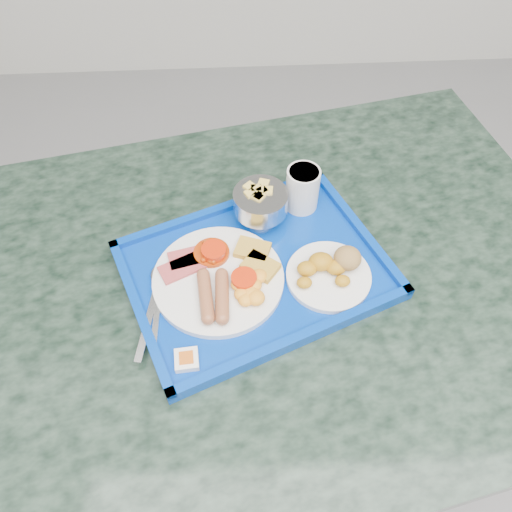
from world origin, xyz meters
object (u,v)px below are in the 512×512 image
Objects in this scene: table at (246,336)px; main_plate at (223,278)px; fruit_bowl at (260,202)px; juice_cup at (302,188)px; bread_plate at (331,270)px; tray at (256,271)px.

table is 0.25m from main_plate.
juice_cup is (0.09, 0.03, 0.00)m from fruit_bowl.
table is 0.29m from bread_plate.
fruit_bowl is 0.09m from juice_cup.
bread_plate is 0.19m from fruit_bowl.
fruit_bowl is (0.08, 0.15, 0.04)m from main_plate.
bread_plate is at bearing -79.28° from juice_cup.
table is 6.25× the size of main_plate.
bread_plate is (0.16, -0.01, 0.25)m from table.
juice_cup is (0.16, 0.18, 0.04)m from main_plate.
main_plate is at bearing -157.52° from tray.
tray is (0.02, 0.02, 0.22)m from table.
fruit_bowl reaches higher than table.
bread_plate is 0.19m from juice_cup.
bread_plate reaches higher than table.
tray is 3.60× the size of bread_plate.
fruit_bowl is at bearing -159.09° from juice_cup.
juice_cup is (0.10, 0.16, 0.06)m from tray.
juice_cup is (-0.03, 0.18, 0.03)m from bread_plate.
table is 9.60× the size of bread_plate.
main_plate is 0.20m from bread_plate.
tray is 2.34× the size of main_plate.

